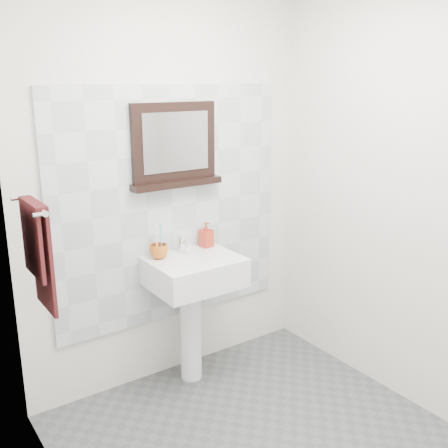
{
  "coord_description": "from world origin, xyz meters",
  "views": [
    {
      "loc": [
        -1.58,
        -1.76,
        1.94
      ],
      "look_at": [
        0.03,
        0.55,
        1.15
      ],
      "focal_mm": 42.0,
      "sensor_mm": 36.0,
      "label": 1
    }
  ],
  "objects_px": {
    "pedestal_sink": "(194,285)",
    "soap_dispenser": "(206,235)",
    "framed_mirror": "(174,147)",
    "hand_towel": "(38,248)",
    "toothbrush_cup": "(159,251)"
  },
  "relations": [
    {
      "from": "soap_dispenser",
      "to": "framed_mirror",
      "type": "bearing_deg",
      "value": 156.13
    },
    {
      "from": "toothbrush_cup",
      "to": "soap_dispenser",
      "type": "bearing_deg",
      "value": 4.58
    },
    {
      "from": "pedestal_sink",
      "to": "toothbrush_cup",
      "type": "height_order",
      "value": "pedestal_sink"
    },
    {
      "from": "toothbrush_cup",
      "to": "framed_mirror",
      "type": "height_order",
      "value": "framed_mirror"
    },
    {
      "from": "toothbrush_cup",
      "to": "soap_dispenser",
      "type": "distance_m",
      "value": 0.37
    },
    {
      "from": "pedestal_sink",
      "to": "soap_dispenser",
      "type": "height_order",
      "value": "soap_dispenser"
    },
    {
      "from": "framed_mirror",
      "to": "hand_towel",
      "type": "xyz_separation_m",
      "value": [
        -0.95,
        -0.34,
        -0.38
      ]
    },
    {
      "from": "pedestal_sink",
      "to": "soap_dispenser",
      "type": "xyz_separation_m",
      "value": [
        0.19,
        0.14,
        0.27
      ]
    },
    {
      "from": "toothbrush_cup",
      "to": "framed_mirror",
      "type": "distance_m",
      "value": 0.65
    },
    {
      "from": "soap_dispenser",
      "to": "hand_towel",
      "type": "distance_m",
      "value": 1.21
    },
    {
      "from": "framed_mirror",
      "to": "pedestal_sink",
      "type": "bearing_deg",
      "value": -86.91
    },
    {
      "from": "soap_dispenser",
      "to": "hand_towel",
      "type": "xyz_separation_m",
      "value": [
        -1.15,
        -0.29,
        0.21
      ]
    },
    {
      "from": "hand_towel",
      "to": "pedestal_sink",
      "type": "bearing_deg",
      "value": 8.99
    },
    {
      "from": "soap_dispenser",
      "to": "pedestal_sink",
      "type": "bearing_deg",
      "value": -153.79
    },
    {
      "from": "soap_dispenser",
      "to": "framed_mirror",
      "type": "height_order",
      "value": "framed_mirror"
    }
  ]
}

